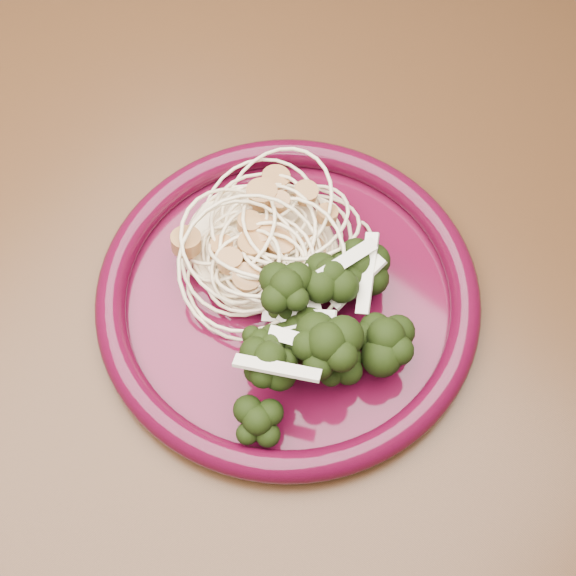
# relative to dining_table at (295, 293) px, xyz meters

# --- Properties ---
(dining_table) EXTENTS (1.20, 0.80, 0.75)m
(dining_table) POSITION_rel_dining_table_xyz_m (0.00, 0.00, 0.00)
(dining_table) COLOR #472814
(dining_table) RESTS_ON ground
(dinner_plate) EXTENTS (0.36, 0.36, 0.02)m
(dinner_plate) POSITION_rel_dining_table_xyz_m (0.03, -0.05, 0.11)
(dinner_plate) COLOR #44081C
(dinner_plate) RESTS_ON dining_table
(spaghetti_pile) EXTENTS (0.15, 0.14, 0.03)m
(spaghetti_pile) POSITION_rel_dining_table_xyz_m (-0.01, -0.03, 0.12)
(spaghetti_pile) COLOR #F9E3B5
(spaghetti_pile) RESTS_ON dinner_plate
(scallop_cluster) EXTENTS (0.14, 0.14, 0.04)m
(scallop_cluster) POSITION_rel_dining_table_xyz_m (-0.01, -0.03, 0.15)
(scallop_cluster) COLOR #B68048
(scallop_cluster) RESTS_ON spaghetti_pile
(broccoli_pile) EXTENTS (0.13, 0.16, 0.05)m
(broccoli_pile) POSITION_rel_dining_table_xyz_m (0.08, -0.07, 0.13)
(broccoli_pile) COLOR black
(broccoli_pile) RESTS_ON dinner_plate
(onion_garnish) EXTENTS (0.09, 0.11, 0.05)m
(onion_garnish) POSITION_rel_dining_table_xyz_m (0.08, -0.07, 0.16)
(onion_garnish) COLOR silver
(onion_garnish) RESTS_ON broccoli_pile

